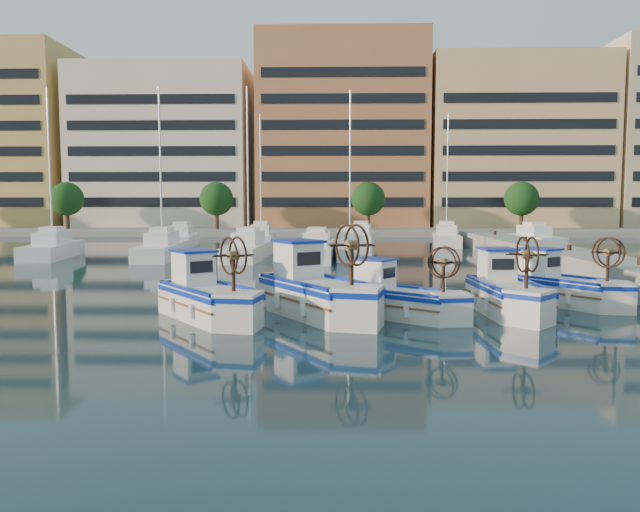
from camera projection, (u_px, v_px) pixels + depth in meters
The scene contains 9 objects.
ground at pixel (331, 318), 20.71m from camera, with size 300.00×300.00×0.00m, color #17323D.
quay at pixel (618, 274), 28.31m from camera, with size 3.00×60.00×1.20m, color gray.
waterfront at pixel (403, 148), 84.29m from camera, with size 180.00×40.00×25.60m.
yacht_marina at pixel (298, 245), 48.39m from camera, with size 39.64×23.15×11.50m.
fishing_boat_a at pixel (207, 295), 20.59m from camera, with size 4.03×4.56×2.82m.
fishing_boat_b at pixel (316, 290), 21.13m from camera, with size 4.37×5.23×3.19m.
fishing_boat_c at pixel (398, 297), 20.86m from camera, with size 3.96×3.55×2.46m.
fishing_boat_d at pixel (506, 291), 21.66m from camera, with size 2.06×4.52×2.78m.
fishing_boat_e at pixel (562, 285), 23.47m from camera, with size 3.75×4.26×2.63m.
Camera 1 is at (0.14, -20.46, 3.87)m, focal length 35.00 mm.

